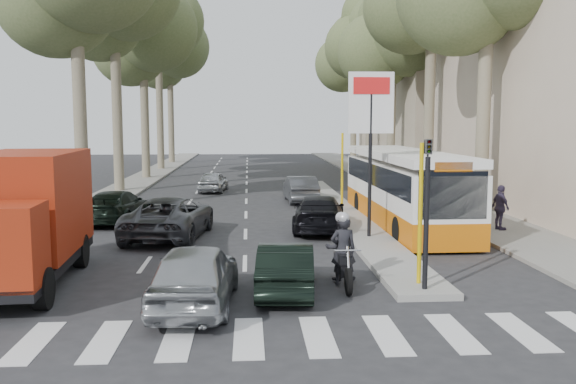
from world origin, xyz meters
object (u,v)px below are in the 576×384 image
(silver_hatchback, at_px, (195,275))
(dark_hatchback, at_px, (286,267))
(red_truck, at_px, (22,216))
(city_bus, at_px, (404,186))
(motorcycle, at_px, (342,251))

(silver_hatchback, relative_size, dark_hatchback, 1.15)
(dark_hatchback, relative_size, red_truck, 0.59)
(red_truck, height_order, city_bus, red_truck)
(city_bus, height_order, motorcycle, city_bus)
(red_truck, distance_m, city_bus, 13.93)
(red_truck, bearing_deg, motorcycle, -7.41)
(dark_hatchback, distance_m, motorcycle, 1.56)
(red_truck, relative_size, motorcycle, 2.86)
(silver_hatchback, relative_size, red_truck, 0.67)
(silver_hatchback, distance_m, red_truck, 4.96)
(city_bus, bearing_deg, red_truck, -146.25)
(city_bus, bearing_deg, silver_hatchback, -126.09)
(city_bus, xyz_separation_m, motorcycle, (-3.68, -8.42, -0.69))
(city_bus, relative_size, motorcycle, 5.11)
(dark_hatchback, height_order, motorcycle, motorcycle)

